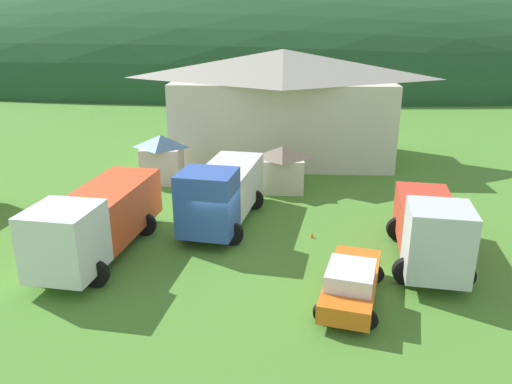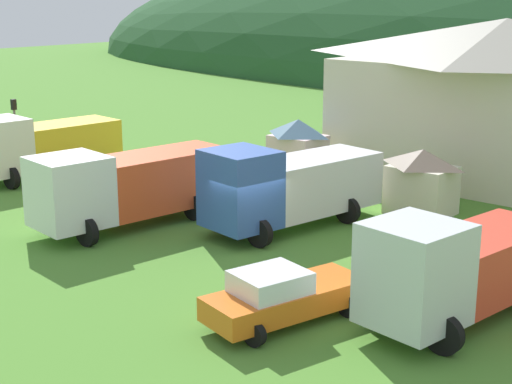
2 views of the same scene
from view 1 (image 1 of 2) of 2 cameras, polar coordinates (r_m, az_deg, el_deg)
name	(u,v)px [view 1 (image 1 of 2)]	position (r m, az deg, el deg)	size (l,w,h in m)	color
ground_plane	(223,246)	(23.44, -3.77, -6.19)	(200.00, 200.00, 0.00)	#4C842D
forested_hill_backdrop	(268,79)	(90.94, 1.43, 12.89)	(175.30, 60.00, 34.72)	#234C28
depot_building	(282,104)	(37.33, 3.03, 10.11)	(16.66, 9.18, 8.04)	beige
play_shed_cream	(282,168)	(30.38, 3.02, 2.77)	(2.81, 2.25, 2.82)	beige
play_shed_pink	(162,158)	(32.57, -10.75, 3.87)	(2.68, 2.26, 3.11)	beige
heavy_rig_white	(97,219)	(22.87, -17.80, -2.97)	(3.96, 8.66, 3.24)	white
box_truck_blue	(222,191)	(25.26, -3.91, 0.12)	(4.06, 8.17, 3.52)	#3356AD
tow_truck_silver	(430,228)	(22.31, 19.38, -3.91)	(3.74, 7.45, 3.35)	silver
service_pickup_orange	(351,282)	(19.03, 10.88, -10.14)	(3.01, 5.24, 1.66)	orange
traffic_cone_near_pickup	(312,238)	(24.38, 6.43, -5.23)	(0.36, 0.36, 0.62)	orange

